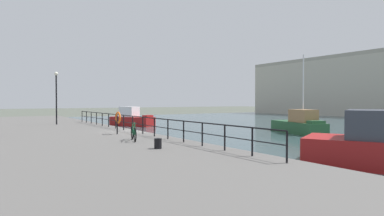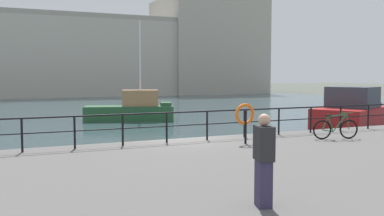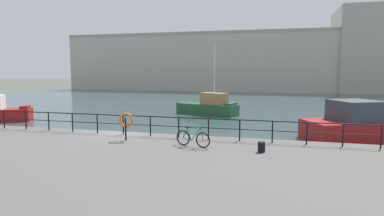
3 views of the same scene
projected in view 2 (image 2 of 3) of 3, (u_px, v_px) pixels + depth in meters
The scene contains 10 objects.
ground_plane at pixel (184, 160), 16.57m from camera, with size 240.00×240.00×0.00m, color #4C5147.
water_basin at pixel (65, 107), 44.00m from camera, with size 80.00×60.00×0.01m, color #33474C.
quay_promenade at pixel (290, 190), 10.63m from camera, with size 56.00×13.00×0.82m, color #565451.
harbor_building at pixel (91, 55), 67.38m from camera, with size 71.46×13.70×15.80m.
moored_cabin_cruiser at pixel (132, 109), 30.40m from camera, with size 6.34×3.70×6.89m.
moored_harbor_tender at pixel (351, 112), 26.45m from camera, with size 6.03×4.93×2.46m.
quay_railing at pixel (207, 120), 16.01m from camera, with size 25.39×0.07×1.08m.
parked_bicycle at pixel (335, 129), 16.19m from camera, with size 1.72×0.53×0.98m.
life_ring_stand at pixel (245, 115), 15.14m from camera, with size 0.75×0.16×1.40m.
standing_person at pixel (264, 160), 7.86m from camera, with size 0.39×0.50×1.69m.
Camera 2 is at (-6.48, -15.04, 3.20)m, focal length 41.04 mm.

